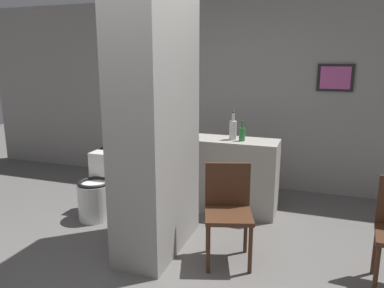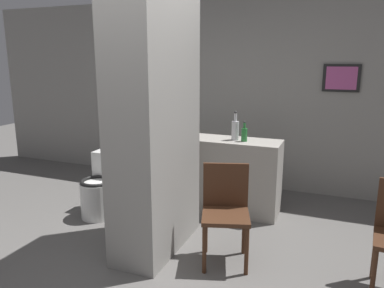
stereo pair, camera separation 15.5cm
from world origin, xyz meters
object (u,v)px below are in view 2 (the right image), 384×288
Objects in this scene: toilet at (100,190)px; bicycle at (154,172)px; bottle_tall at (235,129)px; chair_near_pillar at (226,208)px.

toilet is 0.41× the size of bicycle.
bottle_tall is at bearing 26.05° from toilet.
bottle_tall is at bearing 83.94° from chair_near_pillar.
bottle_tall reaches higher than bicycle.
toilet is 1.71m from bottle_tall.
bottle_tall is (1.05, 0.02, 0.63)m from bicycle.
toilet is 1.69m from chair_near_pillar.
toilet is at bearing -153.95° from bottle_tall.
chair_near_pillar is 2.59× the size of bottle_tall.
bicycle is at bearing 121.94° from chair_near_pillar.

